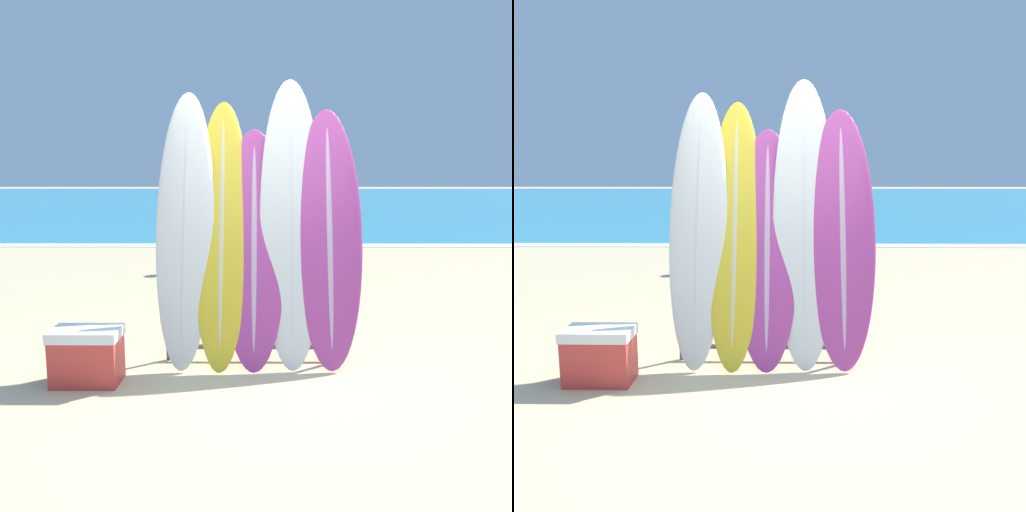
{
  "view_description": "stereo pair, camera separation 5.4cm",
  "coord_description": "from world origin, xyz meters",
  "views": [
    {
      "loc": [
        -0.24,
        -3.75,
        1.59
      ],
      "look_at": [
        -0.27,
        1.23,
        0.8
      ],
      "focal_mm": 35.0,
      "sensor_mm": 36.0,
      "label": 1
    },
    {
      "loc": [
        -0.19,
        -3.75,
        1.59
      ],
      "look_at": [
        -0.27,
        1.23,
        0.8
      ],
      "focal_mm": 35.0,
      "sensor_mm": 36.0,
      "label": 2
    }
  ],
  "objects": [
    {
      "name": "ground_plane",
      "position": [
        0.0,
        0.0,
        0.0
      ],
      "size": [
        160.0,
        160.0,
        0.0
      ],
      "primitive_type": "plane",
      "color": "#CCB789"
    },
    {
      "name": "ocean_water",
      "position": [
        0.0,
        37.12,
        0.0
      ],
      "size": [
        120.0,
        60.0,
        0.01
      ],
      "color": "teal",
      "rests_on": "ground_plane"
    },
    {
      "name": "surfboard_rack",
      "position": [
        -0.27,
        0.43,
        0.43
      ],
      "size": [
        1.56,
        0.04,
        0.78
      ],
      "color": "#47474C",
      "rests_on": "ground_plane"
    },
    {
      "name": "surfboard_slot_0",
      "position": [
        -0.88,
        0.53,
        1.18
      ],
      "size": [
        0.5,
        0.87,
        2.36
      ],
      "color": "silver",
      "rests_on": "ground_plane"
    },
    {
      "name": "surfboard_slot_1",
      "position": [
        -0.56,
        0.55,
        1.14
      ],
      "size": [
        0.49,
        0.97,
        2.29
      ],
      "color": "yellow",
      "rests_on": "ground_plane"
    },
    {
      "name": "surfboard_slot_2",
      "position": [
        -0.28,
        0.5,
        1.01
      ],
      "size": [
        0.55,
        0.83,
        2.03
      ],
      "color": "#B23D8E",
      "rests_on": "ground_plane"
    },
    {
      "name": "surfboard_slot_3",
      "position": [
        0.04,
        0.56,
        1.24
      ],
      "size": [
        0.55,
        0.86,
        2.48
      ],
      "color": "silver",
      "rests_on": "ground_plane"
    },
    {
      "name": "surfboard_slot_4",
      "position": [
        0.36,
        0.51,
        1.1
      ],
      "size": [
        0.57,
        0.79,
        2.2
      ],
      "color": "#B23D8E",
      "rests_on": "ground_plane"
    },
    {
      "name": "person_near_water",
      "position": [
        0.18,
        3.16,
        0.85
      ],
      "size": [
        0.27,
        0.25,
        1.56
      ],
      "rotation": [
        0.0,
        0.0,
        3.8
      ],
      "color": "#846047",
      "rests_on": "ground_plane"
    },
    {
      "name": "person_mid_beach",
      "position": [
        -0.64,
        5.08,
        0.96
      ],
      "size": [
        0.28,
        0.3,
        1.75
      ],
      "rotation": [
        0.0,
        0.0,
        4.05
      ],
      "color": "tan",
      "rests_on": "ground_plane"
    },
    {
      "name": "cooler_box",
      "position": [
        -1.57,
        -0.06,
        0.22
      ],
      "size": [
        0.53,
        0.32,
        0.44
      ],
      "color": "red",
      "rests_on": "ground_plane"
    }
  ]
}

